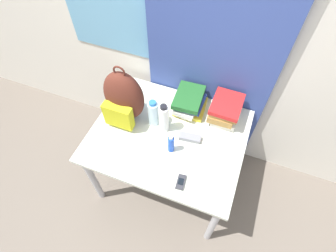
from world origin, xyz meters
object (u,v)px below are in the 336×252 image
at_px(book_stack_center, 225,110).
at_px(sports_bottle, 164,118).
at_px(water_bottle, 153,113).
at_px(cell_phone, 181,182).
at_px(backpack, 124,98).
at_px(book_stack_left, 190,102).
at_px(sunglasses_case, 190,138).
at_px(sunscreen_bottle, 171,144).

xyz_separation_m(book_stack_center, sports_bottle, (-0.37, -0.25, 0.03)).
distance_m(water_bottle, cell_phone, 0.51).
distance_m(backpack, book_stack_left, 0.49).
bearing_deg(sunglasses_case, sunscreen_bottle, -125.83).
height_order(water_bottle, sunglasses_case, water_bottle).
relative_size(sunscreen_bottle, sunglasses_case, 1.06).
distance_m(backpack, sunglasses_case, 0.53).
relative_size(backpack, book_stack_left, 1.69).
bearing_deg(book_stack_center, sunglasses_case, -122.63).
bearing_deg(sports_bottle, cell_phone, -54.14).
bearing_deg(book_stack_left, water_bottle, -131.83).
bearing_deg(backpack, sports_bottle, -0.85).
bearing_deg(cell_phone, backpack, 147.22).
bearing_deg(sunglasses_case, water_bottle, 171.29).
bearing_deg(sunscreen_bottle, sports_bottle, 126.46).
relative_size(book_stack_left, sports_bottle, 1.12).
xyz_separation_m(sports_bottle, cell_phone, (0.25, -0.35, -0.11)).
xyz_separation_m(sunscreen_bottle, sunglasses_case, (0.09, 0.13, -0.06)).
height_order(book_stack_left, book_stack_center, book_stack_center).
bearing_deg(sunglasses_case, cell_phone, -81.36).
distance_m(book_stack_center, water_bottle, 0.51).
relative_size(book_stack_center, cell_phone, 2.43).
xyz_separation_m(book_stack_center, sunglasses_case, (-0.17, -0.27, -0.07)).
bearing_deg(cell_phone, sunglasses_case, 98.64).
relative_size(backpack, water_bottle, 2.11).
height_order(backpack, water_bottle, backpack).
bearing_deg(water_bottle, sunscreen_bottle, -41.15).
xyz_separation_m(backpack, water_bottle, (0.21, 0.02, -0.10)).
xyz_separation_m(book_stack_center, cell_phone, (-0.12, -0.59, -0.08)).
distance_m(backpack, sports_bottle, 0.31).
bearing_deg(sunscreen_bottle, cell_phone, -54.60).
bearing_deg(book_stack_center, water_bottle, -154.35).
relative_size(sports_bottle, cell_phone, 2.39).
xyz_separation_m(book_stack_left, sports_bottle, (-0.11, -0.25, 0.05)).
bearing_deg(sunscreen_bottle, backpack, 159.44).
distance_m(sports_bottle, sunglasses_case, 0.23).
xyz_separation_m(water_bottle, sunscreen_bottle, (0.20, -0.17, -0.03)).
xyz_separation_m(backpack, cell_phone, (0.55, -0.35, -0.19)).
height_order(sports_bottle, sunglasses_case, sports_bottle).
bearing_deg(sunscreen_bottle, book_stack_left, 90.10).
bearing_deg(book_stack_center, sunscreen_bottle, -123.70).
relative_size(book_stack_left, water_bottle, 1.25).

